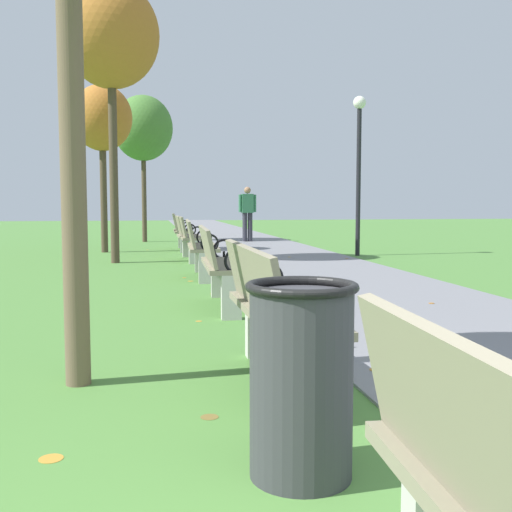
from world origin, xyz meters
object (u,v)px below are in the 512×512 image
object	(u,v)px
tree_3	(102,120)
tree_4	(143,129)
park_bench_3	(220,264)
park_bench_4	(200,247)
park_bench_5	(188,237)
trash_bin	(301,379)
park_bench_6	(181,231)
park_bench_2	(274,311)
tree_2	(111,37)
lamp_post	(359,151)
pedestrian_walking	(247,211)

from	to	relation	value
tree_3	tree_4	world-z (taller)	tree_4
park_bench_3	park_bench_4	distance (m)	2.79
park_bench_5	trash_bin	distance (m)	10.01
park_bench_5	tree_4	bearing A→B (deg)	98.27
park_bench_5	tree_4	world-z (taller)	tree_4
park_bench_6	tree_3	size ratio (longest dim) A/B	0.41
park_bench_4	tree_3	size ratio (longest dim) A/B	0.41
park_bench_2	tree_2	size ratio (longest dim) A/B	0.30
park_bench_4	park_bench_6	world-z (taller)	same
park_bench_6	lamp_post	distance (m)	4.73
park_bench_2	lamp_post	xyz separation A→B (m)	(3.78, 9.21, 1.82)
tree_2	lamp_post	bearing A→B (deg)	8.42
park_bench_6	park_bench_4	bearing A→B (deg)	-90.00
tree_3	lamp_post	xyz separation A→B (m)	(5.59, -1.91, -0.79)
tree_2	pedestrian_walking	distance (m)	7.64
tree_3	lamp_post	size ratio (longest dim) A/B	1.12
park_bench_2	park_bench_4	world-z (taller)	same
tree_4	park_bench_2	bearing A→B (deg)	-86.54
park_bench_2	park_bench_5	xyz separation A→B (m)	(0.00, 8.71, 0.00)
park_bench_5	tree_2	distance (m)	4.08
park_bench_5	park_bench_4	bearing A→B (deg)	-90.00
tree_3	pedestrian_walking	world-z (taller)	tree_3
lamp_post	tree_3	bearing A→B (deg)	161.11
tree_2	tree_4	xyz separation A→B (m)	(0.53, 6.47, -0.95)
pedestrian_walking	lamp_post	distance (m)	5.53
park_bench_6	tree_2	world-z (taller)	tree_2
tree_3	tree_4	distance (m)	3.90
park_bench_5	tree_4	distance (m)	6.89
park_bench_2	park_bench_3	xyz separation A→B (m)	(0.00, 3.01, 0.00)
park_bench_5	tree_2	size ratio (longest dim) A/B	0.30
park_bench_2	park_bench_6	size ratio (longest dim) A/B	1.00
tree_2	tree_3	world-z (taller)	tree_2
park_bench_3	park_bench_6	bearing A→B (deg)	90.00
park_bench_4	tree_3	distance (m)	6.19
park_bench_6	park_bench_5	bearing A→B (deg)	-90.00
park_bench_3	pedestrian_walking	distance (m)	11.50
tree_2	park_bench_4	bearing A→B (deg)	-61.50
park_bench_5	park_bench_6	distance (m)	2.69
park_bench_4	park_bench_5	distance (m)	2.90
tree_3	tree_2	bearing A→B (deg)	-81.87
park_bench_3	tree_4	bearing A→B (deg)	94.33
park_bench_5	tree_3	size ratio (longest dim) A/B	0.41
tree_3	pedestrian_walking	xyz separation A→B (m)	(3.93, 3.18, -2.17)
tree_3	trash_bin	xyz separation A→B (m)	(1.66, -12.43, -2.67)
park_bench_3	park_bench_5	world-z (taller)	same
park_bench_3	tree_3	xyz separation A→B (m)	(-1.81, 8.11, 2.61)
trash_bin	park_bench_5	bearing A→B (deg)	89.16
park_bench_3	park_bench_5	size ratio (longest dim) A/B	1.00
park_bench_6	tree_2	distance (m)	5.03
lamp_post	pedestrian_walking	bearing A→B (deg)	108.00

